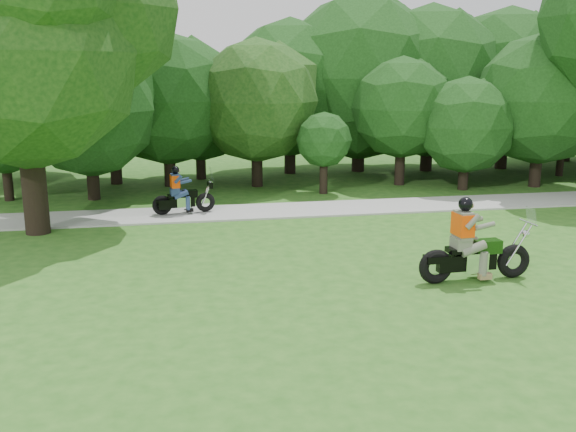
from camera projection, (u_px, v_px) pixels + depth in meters
name	position (u px, v px, depth m)	size (l,w,h in m)	color
ground	(489.00, 284.00, 14.00)	(100.00, 100.00, 0.00)	#265A19
walkway	(374.00, 207.00, 21.65)	(60.00, 2.20, 0.06)	#9C9C97
tree_line	(398.00, 90.00, 27.69)	(40.06, 11.89, 7.87)	black
big_tree_west	(21.00, 24.00, 17.34)	(8.64, 6.56, 9.96)	black
chopper_motorcycle	(471.00, 250.00, 14.04)	(2.67, 0.71, 1.91)	black
touring_motorcycle	(180.00, 196.00, 20.36)	(2.02, 0.80, 1.54)	black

